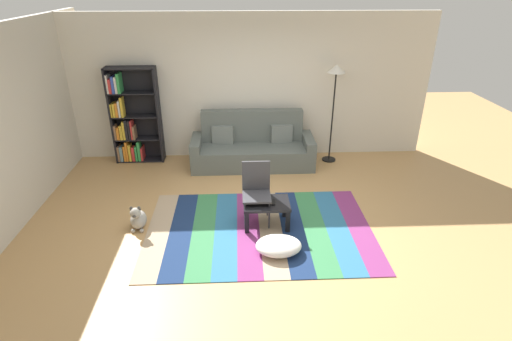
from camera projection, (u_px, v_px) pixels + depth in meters
name	position (u px, v px, depth m)	size (l,w,h in m)	color
ground_plane	(257.00, 222.00, 5.85)	(14.00, 14.00, 0.00)	tan
back_wall	(250.00, 87.00, 7.55)	(6.80, 0.10, 2.70)	silver
left_wall	(20.00, 121.00, 5.79)	(0.10, 5.50, 2.70)	beige
rug	(260.00, 230.00, 5.67)	(3.17, 2.11, 0.01)	tan
couch	(253.00, 148.00, 7.52)	(2.26, 0.80, 1.00)	#59605B
bookshelf	(130.00, 120.00, 7.47)	(0.90, 0.28, 1.80)	black
coffee_table	(267.00, 207.00, 5.66)	(0.65, 0.47, 0.36)	black
pouf	(279.00, 246.00, 5.18)	(0.60, 0.47, 0.18)	white
dog	(138.00, 219.00, 5.64)	(0.22, 0.35, 0.40)	#9E998E
standing_lamp	(335.00, 82.00, 7.16)	(0.32, 0.32, 1.84)	black
tv_remote	(274.00, 202.00, 5.61)	(0.04, 0.15, 0.02)	black
folding_chair	(256.00, 187.00, 5.69)	(0.40, 0.40, 0.90)	#38383D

